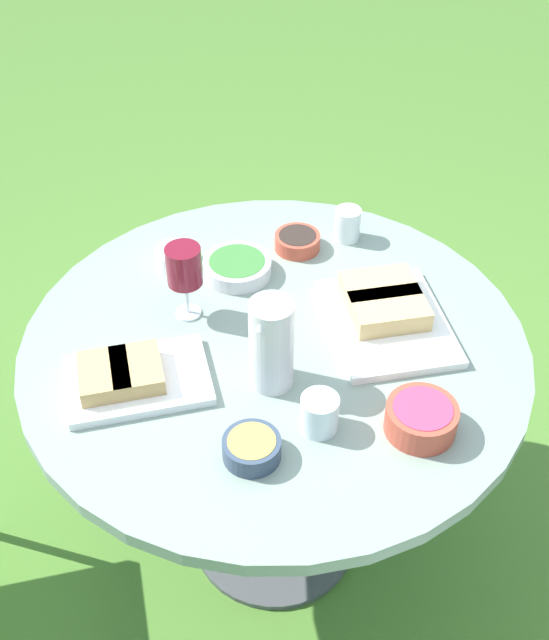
{
  "coord_description": "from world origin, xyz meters",
  "views": [
    {
      "loc": [
        1.16,
        0.61,
        2.0
      ],
      "look_at": [
        0.0,
        0.0,
        0.84
      ],
      "focal_mm": 45.0,
      "sensor_mm": 36.0,
      "label": 1
    }
  ],
  "objects": [
    {
      "name": "wine_glass",
      "position": [
        0.01,
        -0.22,
        0.91
      ],
      "size": [
        0.08,
        0.08,
        0.19
      ],
      "color": "silver",
      "rests_on": "dining_table"
    },
    {
      "name": "bowl_dip_red",
      "position": [
        0.1,
        0.38,
        0.81
      ],
      "size": [
        0.14,
        0.14,
        0.06
      ],
      "color": "#B74733",
      "rests_on": "dining_table"
    },
    {
      "name": "cup_water_near",
      "position": [
        -0.43,
        -0.02,
        0.82
      ],
      "size": [
        0.07,
        0.07,
        0.09
      ],
      "color": "silver",
      "rests_on": "dining_table"
    },
    {
      "name": "platter_charcuterie",
      "position": [
        0.26,
        -0.2,
        0.8
      ],
      "size": [
        0.35,
        0.36,
        0.06
      ],
      "color": "white",
      "rests_on": "dining_table"
    },
    {
      "name": "bowl_dip_cream",
      "position": [
        -0.13,
        -0.35,
        0.8
      ],
      "size": [
        0.1,
        0.1,
        0.05
      ],
      "color": "white",
      "rests_on": "dining_table"
    },
    {
      "name": "dining_table",
      "position": [
        0.0,
        0.0,
        0.65
      ],
      "size": [
        1.14,
        1.14,
        0.78
      ],
      "color": "#4C4C51",
      "rests_on": "ground_plane"
    },
    {
      "name": "bowl_salad",
      "position": [
        -0.17,
        -0.19,
        0.8
      ],
      "size": [
        0.17,
        0.17,
        0.04
      ],
      "color": "silver",
      "rests_on": "dining_table"
    },
    {
      "name": "bowl_fries",
      "position": [
        0.31,
        0.11,
        0.8
      ],
      "size": [
        0.11,
        0.11,
        0.05
      ],
      "color": "#334256",
      "rests_on": "dining_table"
    },
    {
      "name": "platter_bread_main",
      "position": [
        -0.18,
        0.19,
        0.8
      ],
      "size": [
        0.42,
        0.41,
        0.07
      ],
      "color": "white",
      "rests_on": "dining_table"
    },
    {
      "name": "cup_water_far",
      "position": [
        0.18,
        0.2,
        0.82
      ],
      "size": [
        0.08,
        0.08,
        0.08
      ],
      "color": "silver",
      "rests_on": "dining_table"
    },
    {
      "name": "bowl_olives",
      "position": [
        -0.33,
        -0.11,
        0.8
      ],
      "size": [
        0.12,
        0.12,
        0.04
      ],
      "color": "#B74733",
      "rests_on": "dining_table"
    },
    {
      "name": "water_pitcher",
      "position": [
        0.12,
        0.05,
        0.88
      ],
      "size": [
        0.1,
        0.09,
        0.21
      ],
      "color": "silver",
      "rests_on": "dining_table"
    },
    {
      "name": "ground_plane",
      "position": [
        0.0,
        0.0,
        0.0
      ],
      "size": [
        40.0,
        40.0,
        0.0
      ],
      "primitive_type": "plane",
      "color": "#4C7A2D"
    }
  ]
}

